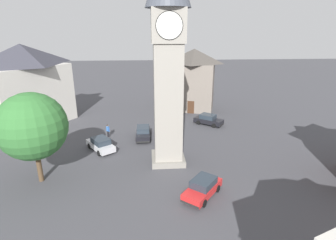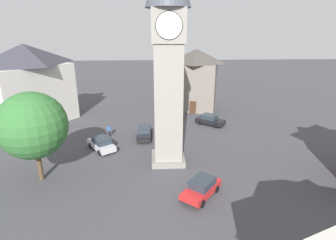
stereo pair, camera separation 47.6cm
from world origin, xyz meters
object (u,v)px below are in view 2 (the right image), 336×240
object	(u,v)px
clock_tower	(168,37)
car_blue_kerb	(144,132)
car_silver_kerb	(101,144)
tree	(33,126)
car_red_corner	(201,188)
building_hall_far	(29,85)
pedestrian	(109,129)
building_shop_left	(196,79)
car_white_side	(210,120)

from	to	relation	value
clock_tower	car_blue_kerb	bearing A→B (deg)	112.53
car_silver_kerb	tree	bearing A→B (deg)	-125.45
clock_tower	car_red_corner	bearing A→B (deg)	-69.34
building_hall_far	car_blue_kerb	bearing A→B (deg)	-22.04
pedestrian	building_shop_left	xyz separation A→B (m)	(12.97, 11.91, 4.20)
pedestrian	building_shop_left	size ratio (longest dim) A/B	0.17
car_blue_kerb	car_red_corner	xyz separation A→B (m)	(5.06, -12.79, 0.00)
car_white_side	building_shop_left	distance (m)	9.37
car_blue_kerb	car_red_corner	size ratio (longest dim) A/B	0.97
car_blue_kerb	pedestrian	world-z (taller)	pedestrian
car_white_side	building_hall_far	distance (m)	26.19
pedestrian	car_silver_kerb	bearing A→B (deg)	-94.13
pedestrian	tree	size ratio (longest dim) A/B	0.21
clock_tower	car_blue_kerb	xyz separation A→B (m)	(-2.67, 6.44, -11.76)
tree	building_hall_far	size ratio (longest dim) A/B	0.62
tree	building_hall_far	xyz separation A→B (m)	(-7.04, 15.94, 0.52)
clock_tower	building_shop_left	size ratio (longest dim) A/B	2.09
clock_tower	tree	distance (m)	14.20
clock_tower	car_silver_kerb	world-z (taller)	clock_tower
car_silver_kerb	car_red_corner	world-z (taller)	same
car_red_corner	tree	size ratio (longest dim) A/B	0.52
clock_tower	building_shop_left	bearing A→B (deg)	73.14
building_hall_far	clock_tower	bearing A→B (deg)	-34.55
car_blue_kerb	building_hall_far	bearing A→B (deg)	157.96
building_shop_left	building_hall_far	size ratio (longest dim) A/B	0.77
car_white_side	tree	bearing A→B (deg)	-143.29
car_white_side	building_shop_left	world-z (taller)	building_shop_left
car_red_corner	building_shop_left	size ratio (longest dim) A/B	0.42
car_white_side	pedestrian	bearing A→B (deg)	-165.06
clock_tower	tree	size ratio (longest dim) A/B	2.60
tree	building_hall_far	world-z (taller)	building_hall_far
tree	building_shop_left	size ratio (longest dim) A/B	0.80
car_blue_kerb	car_white_side	xyz separation A→B (m)	(9.40, 4.47, 0.00)
car_red_corner	car_white_side	bearing A→B (deg)	75.90
clock_tower	car_white_side	world-z (taller)	clock_tower
building_hall_far	car_silver_kerb	bearing A→B (deg)	-40.61
clock_tower	car_white_side	size ratio (longest dim) A/B	4.99
clock_tower	pedestrian	xyz separation A→B (m)	(-7.18, 7.20, -11.51)
pedestrian	building_hall_far	xyz separation A→B (m)	(-11.71, 5.81, 4.79)
car_silver_kerb	building_hall_far	size ratio (longest dim) A/B	0.33
car_silver_kerb	car_white_side	distance (m)	16.15
car_white_side	car_blue_kerb	bearing A→B (deg)	-154.56
car_white_side	building_shop_left	bearing A→B (deg)	96.52
car_silver_kerb	car_white_side	size ratio (longest dim) A/B	1.01
car_silver_kerb	building_shop_left	xyz separation A→B (m)	(13.26, 15.90, 4.44)
pedestrian	car_red_corner	bearing A→B (deg)	-54.75
car_blue_kerb	car_red_corner	world-z (taller)	same
car_white_side	tree	xyz separation A→B (m)	(-18.58, -13.85, 4.51)
building_shop_left	building_hall_far	distance (m)	25.43
clock_tower	car_white_side	xyz separation A→B (m)	(6.73, 10.91, -11.76)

